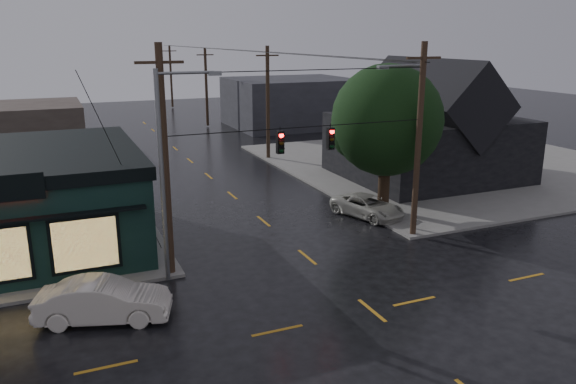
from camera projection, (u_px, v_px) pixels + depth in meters
name	position (u px, v px, depth m)	size (l,w,h in m)	color
ground_plane	(372.00, 310.00, 21.98)	(160.00, 160.00, 0.00)	black
sidewalk_ne	(452.00, 163.00, 47.26)	(28.00, 28.00, 0.15)	slate
ne_building	(428.00, 119.00, 41.54)	(12.60, 11.60, 8.75)	black
corner_tree	(387.00, 121.00, 32.68)	(6.54, 6.54, 8.79)	black
utility_pole_nw	(172.00, 275.00, 25.28)	(2.00, 0.32, 10.15)	black
utility_pole_ne	(413.00, 236.00, 30.21)	(2.00, 0.32, 10.15)	black
utility_pole_far_a	(268.00, 159.00, 49.26)	(2.00, 0.32, 9.65)	black
utility_pole_far_b	(208.00, 127.00, 66.98)	(2.00, 0.32, 9.15)	black
utility_pole_far_c	(173.00, 108.00, 84.71)	(2.00, 0.32, 9.15)	black
span_signal_assembly	(306.00, 140.00, 26.26)	(13.00, 0.48, 1.23)	black
streetlight_nw	(168.00, 282.00, 24.55)	(5.40, 0.30, 9.15)	slate
streetlight_ne	(413.00, 231.00, 31.02)	(5.40, 0.30, 9.15)	slate
bg_building_west	(13.00, 129.00, 51.55)	(12.00, 10.00, 4.40)	#352A26
bg_building_east	(291.00, 102.00, 67.17)	(14.00, 12.00, 5.60)	#28282D
sedan_cream	(104.00, 301.00, 21.01)	(1.71, 4.90, 1.62)	beige
suv_silver	(368.00, 206.00, 33.29)	(2.14, 4.64, 1.29)	#B2B0A4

